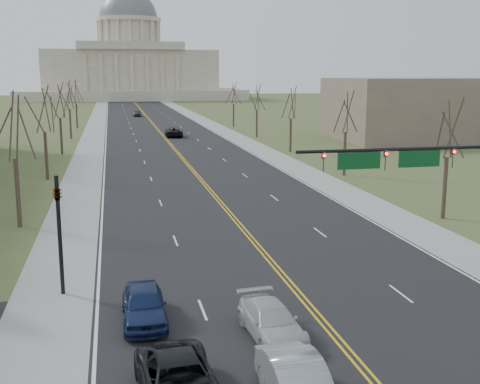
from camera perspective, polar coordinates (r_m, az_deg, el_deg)
name	(u,v)px	position (r m, az deg, el deg)	size (l,w,h in m)	color
road	(155,126)	(126.89, -8.08, 6.22)	(20.00, 380.00, 0.01)	black
cross_road	(335,336)	(26.15, 9.01, -13.37)	(120.00, 14.00, 0.01)	black
sidewalk_left	(96,127)	(126.63, -13.53, 6.01)	(4.00, 380.00, 0.03)	gray
sidewalk_right	(212,125)	(128.28, -2.69, 6.37)	(4.00, 380.00, 0.03)	gray
center_line	(155,126)	(126.89, -8.08, 6.22)	(0.42, 380.00, 0.01)	gold
edge_line_left	(107,127)	(126.59, -12.53, 6.06)	(0.15, 380.00, 0.01)	silver
edge_line_right	(201,125)	(127.94, -3.67, 6.35)	(0.15, 380.00, 0.01)	silver
capitol	(130,65)	(266.20, -10.38, 11.77)	(90.00, 60.00, 50.00)	beige
signal_mast	(418,168)	(34.16, 16.51, 2.23)	(12.12, 0.44, 7.20)	black
signal_left	(59,222)	(30.58, -16.80, -2.72)	(0.32, 0.36, 6.00)	black
tree_r_0	(448,132)	(47.10, 19.15, 5.39)	(3.74, 3.74, 8.50)	#34251F
tree_l_0	(13,130)	(44.80, -20.71, 5.52)	(3.96, 3.96, 9.00)	#34251F
tree_r_1	(346,114)	(64.99, 10.01, 7.28)	(3.74, 3.74, 8.50)	#34251F
tree_l_1	(43,112)	(64.59, -18.13, 7.22)	(3.96, 3.96, 9.00)	#34251F
tree_r_2	(291,105)	(83.83, 4.86, 8.26)	(3.74, 3.74, 8.50)	#34251F
tree_l_2	(59,103)	(84.48, -16.76, 8.11)	(3.96, 3.96, 9.00)	#34251F
tree_r_3	(257,99)	(103.12, 1.61, 8.84)	(3.74, 3.74, 8.50)	#34251F
tree_l_3	(69,97)	(104.41, -15.91, 8.67)	(3.96, 3.96, 9.00)	#34251F
tree_r_4	(233,95)	(122.63, -0.62, 9.22)	(3.74, 3.74, 8.50)	#34251F
tree_l_4	(76,93)	(124.36, -15.33, 9.04)	(3.96, 3.96, 9.00)	#34251F
bldg_right_mass	(412,109)	(104.41, 15.98, 7.59)	(25.00, 20.00, 10.00)	#6E584E
car_sb_outer_lead	(179,382)	(20.94, -5.76, -17.53)	(2.53, 5.50, 1.53)	black
car_sb_inner_second	(271,321)	(25.55, 3.00, -12.13)	(1.94, 4.78, 1.39)	#B9B9B9
car_sb_outer_second	(144,305)	(27.21, -9.11, -10.51)	(1.90, 4.72, 1.61)	#16234D
car_far_nb	(174,132)	(104.78, -6.30, 5.69)	(2.77, 6.01, 1.67)	black
car_far_sb	(137,113)	(155.69, -9.73, 7.39)	(1.98, 4.93, 1.68)	#424448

